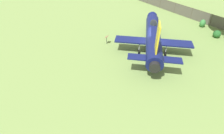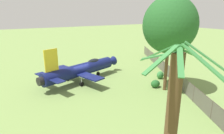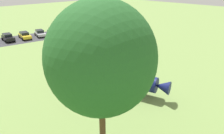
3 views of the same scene
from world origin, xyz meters
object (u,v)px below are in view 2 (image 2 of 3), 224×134
(palm_tree, at_px, (171,126))
(info_plaque, at_px, (61,67))
(shade_tree, at_px, (170,25))
(shrub_by_tree, at_px, (160,75))
(shrub_near_fence, at_px, (155,84))
(display_jet, at_px, (82,69))

(palm_tree, relative_size, info_plaque, 7.37)
(shade_tree, distance_m, palm_tree, 15.37)
(palm_tree, relative_size, shrub_by_tree, 7.31)
(shade_tree, bearing_deg, shrub_near_fence, -69.62)
(info_plaque, bearing_deg, shrub_near_fence, 124.23)
(display_jet, distance_m, shade_tree, 13.12)
(palm_tree, bearing_deg, info_plaque, -93.04)
(display_jet, distance_m, shrub_by_tree, 11.50)
(shrub_near_fence, bearing_deg, info_plaque, -55.77)
(shrub_near_fence, height_order, info_plaque, info_plaque)
(display_jet, height_order, shade_tree, shade_tree)
(display_jet, relative_size, shrub_near_fence, 10.55)
(display_jet, distance_m, palm_tree, 19.29)
(palm_tree, bearing_deg, shrub_near_fence, -131.01)
(display_jet, xyz_separation_m, palm_tree, (2.86, 18.92, 2.47))
(display_jet, height_order, shrub_near_fence, display_jet)
(shade_tree, distance_m, shrub_near_fence, 7.74)
(shrub_by_tree, relative_size, info_plaque, 1.01)
(display_jet, xyz_separation_m, info_plaque, (1.55, -5.71, -0.90))
(shade_tree, xyz_separation_m, shrub_by_tree, (-2.52, -3.38, -7.56))
(shade_tree, xyz_separation_m, shrub_near_fence, (0.45, -1.21, -7.63))
(palm_tree, height_order, shrub_by_tree, palm_tree)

